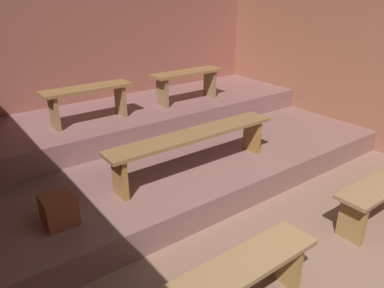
# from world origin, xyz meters

# --- Properties ---
(ground) EXTENTS (5.83, 5.18, 0.08)m
(ground) POSITION_xyz_m (0.00, 2.19, -0.04)
(ground) COLOR #835F4F
(wall_back) EXTENTS (5.83, 0.06, 2.24)m
(wall_back) POSITION_xyz_m (0.00, 4.41, 1.12)
(wall_back) COLOR #935143
(wall_back) RESTS_ON ground
(wall_right) EXTENTS (0.06, 5.18, 2.24)m
(wall_right) POSITION_xyz_m (2.54, 2.19, 1.12)
(wall_right) COLOR #965A41
(wall_right) RESTS_ON ground
(platform_lower) EXTENTS (5.03, 2.87, 0.28)m
(platform_lower) POSITION_xyz_m (0.00, 2.95, 0.14)
(platform_lower) COLOR #7F5853
(platform_lower) RESTS_ON ground
(platform_middle) EXTENTS (5.03, 1.41, 0.28)m
(platform_middle) POSITION_xyz_m (0.00, 3.68, 0.42)
(platform_middle) COLOR #845857
(platform_middle) RESTS_ON platform_lower
(bench_lower_center) EXTENTS (1.97, 0.30, 0.44)m
(bench_lower_center) POSITION_xyz_m (-0.19, 2.10, 0.63)
(bench_lower_center) COLOR olive
(bench_lower_center) RESTS_ON platform_lower
(bench_middle_left) EXTENTS (1.09, 0.30, 0.44)m
(bench_middle_left) POSITION_xyz_m (-0.75, 3.50, 0.88)
(bench_middle_left) COLOR olive
(bench_middle_left) RESTS_ON platform_middle
(bench_middle_right) EXTENTS (1.09, 0.30, 0.44)m
(bench_middle_right) POSITION_xyz_m (0.75, 3.50, 0.88)
(bench_middle_right) COLOR olive
(bench_middle_right) RESTS_ON platform_middle
(wooden_crate_lower) EXTENTS (0.26, 0.26, 0.26)m
(wooden_crate_lower) POSITION_xyz_m (-1.66, 2.01, 0.41)
(wooden_crate_lower) COLOR brown
(wooden_crate_lower) RESTS_ON platform_lower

